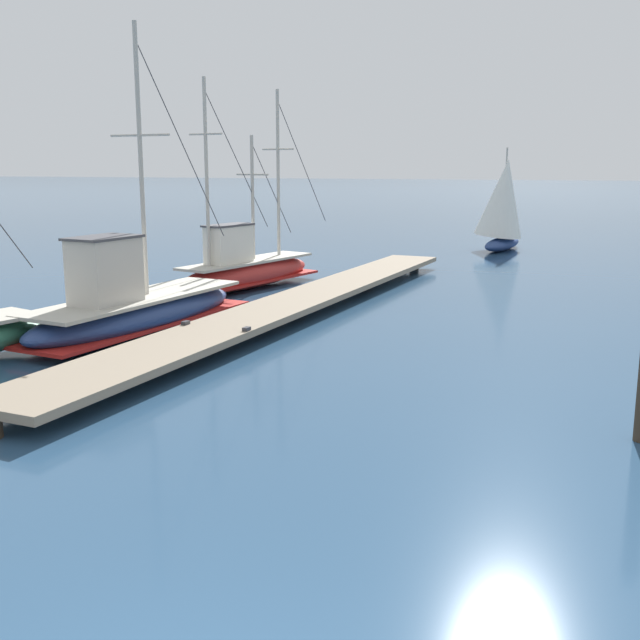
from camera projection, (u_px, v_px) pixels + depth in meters
floating_dock at (298, 301)px, 20.88m from camera, size 3.51×21.52×0.53m
fishing_boat_0 at (134, 307)px, 18.51m from camera, size 2.90×7.37×7.32m
fishing_boat_1 at (246, 268)px, 25.08m from camera, size 2.93×7.76×6.59m
distant_sailboat at (503, 204)px, 35.84m from camera, size 2.90×4.58×4.81m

